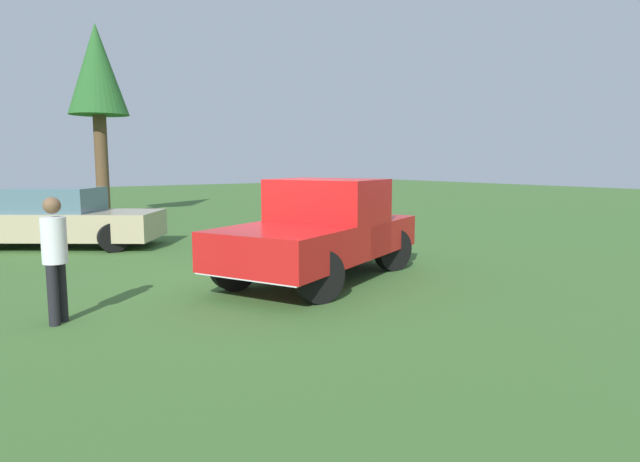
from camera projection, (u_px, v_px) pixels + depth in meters
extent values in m
plane|color=#3D662D|center=(285.00, 280.00, 9.90)|extent=(80.00, 80.00, 0.00)
cylinder|color=black|center=(319.00, 276.00, 8.26)|extent=(0.83, 0.22, 0.83)
cylinder|color=black|center=(234.00, 266.00, 9.09)|extent=(0.83, 0.22, 0.83)
cylinder|color=black|center=(393.00, 250.00, 10.75)|extent=(0.83, 0.22, 0.83)
cylinder|color=black|center=(321.00, 243.00, 11.58)|extent=(0.83, 0.22, 0.83)
cube|color=red|center=(278.00, 249.00, 8.71)|extent=(2.47, 2.54, 0.64)
cube|color=red|center=(327.00, 217.00, 10.06)|extent=(2.14, 2.39, 1.40)
cube|color=slate|center=(327.00, 193.00, 10.01)|extent=(1.88, 2.16, 0.48)
cube|color=red|center=(349.00, 233.00, 10.89)|extent=(2.80, 2.70, 0.60)
cube|color=silver|center=(245.00, 275.00, 8.01)|extent=(0.90, 1.76, 0.16)
cylinder|color=black|center=(137.00, 229.00, 14.48)|extent=(0.72, 0.20, 0.72)
cylinder|color=black|center=(113.00, 237.00, 12.92)|extent=(0.72, 0.20, 0.72)
cylinder|color=black|center=(24.00, 229.00, 14.53)|extent=(0.72, 0.20, 0.72)
cube|color=tan|center=(66.00, 225.00, 13.70)|extent=(4.81, 4.20, 0.68)
cube|color=slate|center=(55.00, 200.00, 13.62)|extent=(2.59, 2.50, 0.60)
cylinder|color=black|center=(62.00, 292.00, 7.32)|extent=(0.14, 0.14, 0.82)
cylinder|color=black|center=(53.00, 295.00, 7.12)|extent=(0.14, 0.14, 0.82)
cylinder|color=silver|center=(54.00, 240.00, 7.13)|extent=(0.45, 0.45, 0.62)
sphere|color=brown|center=(52.00, 206.00, 7.07)|extent=(0.22, 0.22, 0.22)
cylinder|color=brown|center=(102.00, 166.00, 21.50)|extent=(0.50, 0.50, 3.97)
cone|color=#286028|center=(97.00, 69.00, 21.02)|extent=(2.28, 2.28, 3.49)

